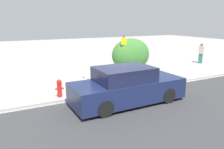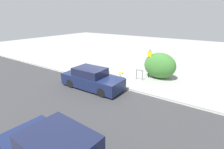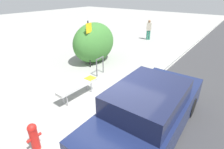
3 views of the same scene
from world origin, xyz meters
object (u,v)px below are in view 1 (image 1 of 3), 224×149
object	(u,v)px
bench	(99,76)
sign_post	(124,51)
bike_rack	(126,69)
pedestrian	(201,53)
parked_car_near	(127,87)
fire_hydrant	(59,88)

from	to	relation	value
bench	sign_post	xyz separation A→B (m)	(2.33, 1.61, 0.90)
bike_rack	sign_post	distance (m)	1.35
pedestrian	parked_car_near	distance (m)	10.29
bench	bike_rack	xyz separation A→B (m)	(1.97, 0.66, 0.02)
sign_post	parked_car_near	bearing A→B (deg)	-118.39
fire_hydrant	pedestrian	size ratio (longest dim) A/B	0.50
bike_rack	parked_car_near	xyz separation A→B (m)	(-2.00, -3.41, 0.16)
fire_hydrant	parked_car_near	bearing A→B (deg)	-40.75
sign_post	fire_hydrant	xyz separation A→B (m)	(-4.55, -2.47, -0.98)
sign_post	parked_car_near	size ratio (longest dim) A/B	0.51
bench	parked_car_near	distance (m)	2.75
sign_post	fire_hydrant	distance (m)	5.27
bench	sign_post	bearing A→B (deg)	36.04
fire_hydrant	parked_car_near	distance (m)	2.91
bench	parked_car_near	bearing A→B (deg)	-89.13
fire_hydrant	parked_car_near	world-z (taller)	parked_car_near
sign_post	parked_car_near	xyz separation A→B (m)	(-2.36, -4.36, -0.73)
pedestrian	bench	bearing A→B (deg)	-108.85
bench	fire_hydrant	distance (m)	2.38
bench	fire_hydrant	bearing A→B (deg)	-157.43
sign_post	pedestrian	size ratio (longest dim) A/B	1.51
fire_hydrant	bike_rack	bearing A→B (deg)	19.89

